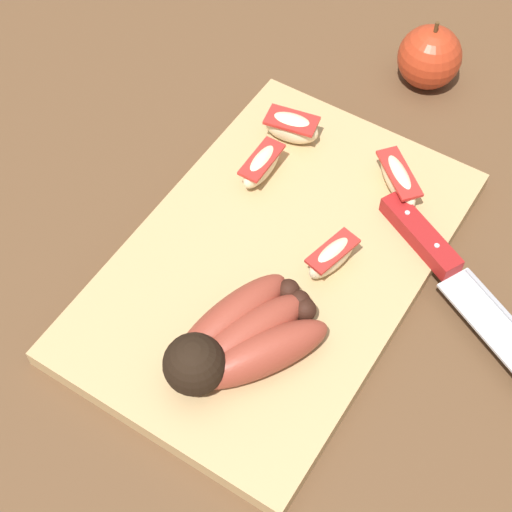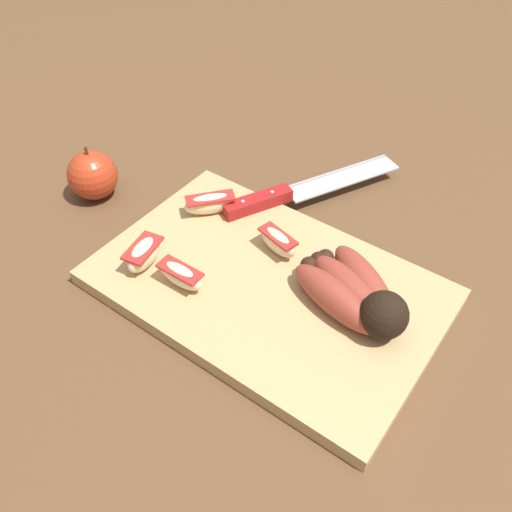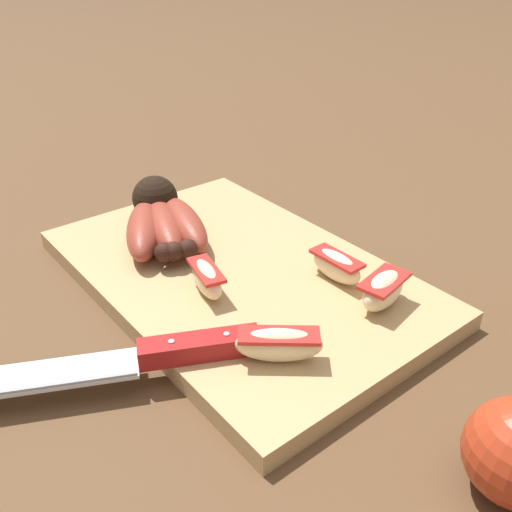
{
  "view_description": "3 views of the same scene",
  "coord_description": "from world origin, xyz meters",
  "px_view_note": "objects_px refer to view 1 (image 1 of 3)",
  "views": [
    {
      "loc": [
        0.39,
        0.22,
        0.65
      ],
      "look_at": [
        0.04,
        -0.01,
        0.05
      ],
      "focal_mm": 56.77,
      "sensor_mm": 36.0,
      "label": 1
    },
    {
      "loc": [
        0.27,
        -0.37,
        0.5
      ],
      "look_at": [
        -0.01,
        0.01,
        0.04
      ],
      "focal_mm": 38.3,
      "sensor_mm": 36.0,
      "label": 2
    },
    {
      "loc": [
        -0.38,
        0.29,
        0.33
      ],
      "look_at": [
        0.01,
        -0.02,
        0.03
      ],
      "focal_mm": 39.46,
      "sensor_mm": 36.0,
      "label": 3
    }
  ],
  "objects_px": {
    "apple_wedge_near": "(291,127)",
    "apple_wedge_far": "(398,179)",
    "banana_bunch": "(238,341)",
    "apple_wedge_extra": "(262,165)",
    "apple_wedge_middle": "(331,258)",
    "whole_apple": "(430,57)",
    "chefs_knife": "(452,272)"
  },
  "relations": [
    {
      "from": "apple_wedge_near",
      "to": "apple_wedge_middle",
      "type": "bearing_deg",
      "value": 43.73
    },
    {
      "from": "apple_wedge_near",
      "to": "apple_wedge_middle",
      "type": "distance_m",
      "value": 0.17
    },
    {
      "from": "apple_wedge_middle",
      "to": "whole_apple",
      "type": "bearing_deg",
      "value": -172.11
    },
    {
      "from": "apple_wedge_near",
      "to": "apple_wedge_far",
      "type": "relative_size",
      "value": 0.91
    },
    {
      "from": "apple_wedge_middle",
      "to": "whole_apple",
      "type": "distance_m",
      "value": 0.3
    },
    {
      "from": "banana_bunch",
      "to": "apple_wedge_middle",
      "type": "relative_size",
      "value": 2.45
    },
    {
      "from": "whole_apple",
      "to": "apple_wedge_extra",
      "type": "bearing_deg",
      "value": -17.39
    },
    {
      "from": "chefs_knife",
      "to": "apple_wedge_middle",
      "type": "relative_size",
      "value": 4.31
    },
    {
      "from": "apple_wedge_far",
      "to": "whole_apple",
      "type": "height_order",
      "value": "whole_apple"
    },
    {
      "from": "banana_bunch",
      "to": "apple_wedge_extra",
      "type": "xyz_separation_m",
      "value": [
        -0.18,
        -0.09,
        -0.01
      ]
    },
    {
      "from": "whole_apple",
      "to": "apple_wedge_middle",
      "type": "bearing_deg",
      "value": 7.89
    },
    {
      "from": "apple_wedge_near",
      "to": "apple_wedge_extra",
      "type": "bearing_deg",
      "value": 0.76
    },
    {
      "from": "whole_apple",
      "to": "apple_wedge_near",
      "type": "bearing_deg",
      "value": -22.92
    },
    {
      "from": "chefs_knife",
      "to": "apple_wedge_near",
      "type": "height_order",
      "value": "apple_wedge_near"
    },
    {
      "from": "banana_bunch",
      "to": "apple_wedge_near",
      "type": "relative_size",
      "value": 2.41
    },
    {
      "from": "apple_wedge_near",
      "to": "apple_wedge_extra",
      "type": "xyz_separation_m",
      "value": [
        0.06,
        0.0,
        -0.0
      ]
    },
    {
      "from": "apple_wedge_middle",
      "to": "apple_wedge_extra",
      "type": "height_order",
      "value": "apple_wedge_middle"
    },
    {
      "from": "banana_bunch",
      "to": "apple_wedge_near",
      "type": "xyz_separation_m",
      "value": [
        -0.24,
        -0.09,
        -0.0
      ]
    },
    {
      "from": "banana_bunch",
      "to": "whole_apple",
      "type": "height_order",
      "value": "whole_apple"
    },
    {
      "from": "banana_bunch",
      "to": "apple_wedge_near",
      "type": "height_order",
      "value": "banana_bunch"
    },
    {
      "from": "apple_wedge_middle",
      "to": "apple_wedge_extra",
      "type": "bearing_deg",
      "value": -118.26
    },
    {
      "from": "chefs_knife",
      "to": "whole_apple",
      "type": "xyz_separation_m",
      "value": [
        -0.24,
        -0.14,
        0.01
      ]
    },
    {
      "from": "chefs_knife",
      "to": "apple_wedge_far",
      "type": "bearing_deg",
      "value": -125.92
    },
    {
      "from": "apple_wedge_near",
      "to": "whole_apple",
      "type": "bearing_deg",
      "value": 157.08
    },
    {
      "from": "apple_wedge_near",
      "to": "apple_wedge_extra",
      "type": "height_order",
      "value": "apple_wedge_near"
    },
    {
      "from": "chefs_knife",
      "to": "whole_apple",
      "type": "distance_m",
      "value": 0.28
    },
    {
      "from": "banana_bunch",
      "to": "apple_wedge_near",
      "type": "distance_m",
      "value": 0.26
    },
    {
      "from": "apple_wedge_near",
      "to": "apple_wedge_far",
      "type": "height_order",
      "value": "apple_wedge_near"
    },
    {
      "from": "apple_wedge_near",
      "to": "whole_apple",
      "type": "xyz_separation_m",
      "value": [
        -0.18,
        0.07,
        -0.0
      ]
    },
    {
      "from": "apple_wedge_middle",
      "to": "apple_wedge_far",
      "type": "relative_size",
      "value": 0.89
    },
    {
      "from": "apple_wedge_near",
      "to": "banana_bunch",
      "type": "bearing_deg",
      "value": 20.79
    },
    {
      "from": "apple_wedge_middle",
      "to": "whole_apple",
      "type": "xyz_separation_m",
      "value": [
        -0.3,
        -0.04,
        -0.0
      ]
    }
  ]
}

